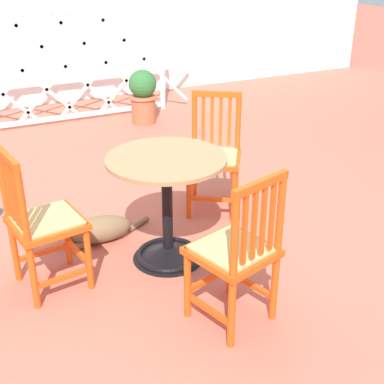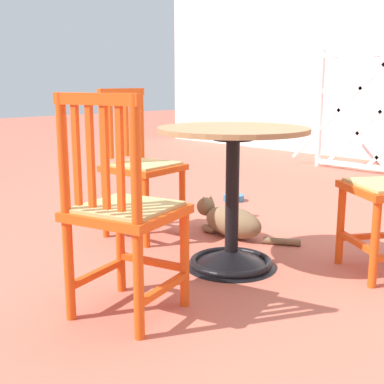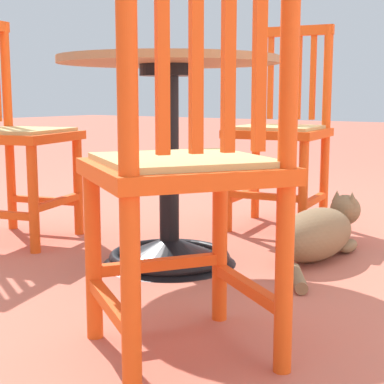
# 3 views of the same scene
# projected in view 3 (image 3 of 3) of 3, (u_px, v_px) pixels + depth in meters

# --- Properties ---
(ground_plane) EXTENTS (24.00, 24.00, 0.00)m
(ground_plane) POSITION_uv_depth(u_px,v_px,m) (159.00, 275.00, 2.07)
(ground_plane) COLOR #BC604C
(cafe_table) EXTENTS (0.76, 0.76, 0.73)m
(cafe_table) POSITION_uv_depth(u_px,v_px,m) (169.00, 185.00, 2.17)
(cafe_table) COLOR black
(cafe_table) RESTS_ON ground_plane
(orange_chair_facing_out) EXTENTS (0.55, 0.55, 0.91)m
(orange_chair_facing_out) POSITION_uv_depth(u_px,v_px,m) (187.00, 171.00, 1.35)
(orange_chair_facing_out) COLOR #E04C14
(orange_chair_facing_out) RESTS_ON ground_plane
(orange_chair_by_planter) EXTENTS (0.45, 0.45, 0.91)m
(orange_chair_by_planter) POSITION_uv_depth(u_px,v_px,m) (280.00, 132.00, 2.76)
(orange_chair_by_planter) COLOR #E04C14
(orange_chair_by_planter) RESTS_ON ground_plane
(orange_chair_at_corner) EXTENTS (0.50, 0.50, 0.91)m
(orange_chair_at_corner) POSITION_uv_depth(u_px,v_px,m) (13.00, 136.00, 2.51)
(orange_chair_at_corner) COLOR #E04C14
(orange_chair_at_corner) RESTS_ON ground_plane
(tabby_cat) EXTENTS (0.73, 0.27, 0.23)m
(tabby_cat) POSITION_uv_depth(u_px,v_px,m) (320.00, 233.00, 2.27)
(tabby_cat) COLOR brown
(tabby_cat) RESTS_ON ground_plane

